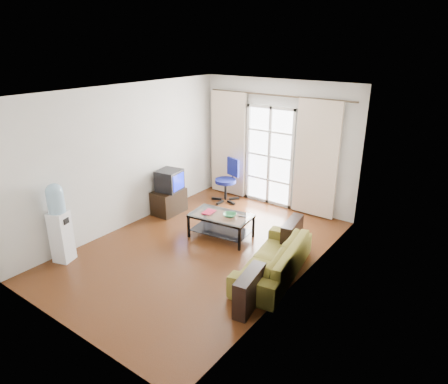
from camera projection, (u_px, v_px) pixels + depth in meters
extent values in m
plane|color=#542C14|center=(201.00, 249.00, 6.99)|extent=(5.20, 5.20, 0.00)
plane|color=white|center=(198.00, 91.00, 6.03)|extent=(5.20, 5.20, 0.00)
cube|color=silver|center=(277.00, 144.00, 8.47)|extent=(3.60, 0.02, 2.70)
cube|color=silver|center=(55.00, 235.00, 4.55)|extent=(3.60, 0.02, 2.70)
cube|color=silver|center=(126.00, 158.00, 7.50)|extent=(0.02, 5.20, 2.70)
cube|color=silver|center=(300.00, 200.00, 5.52)|extent=(0.02, 5.20, 2.70)
cube|color=white|center=(270.00, 156.00, 8.62)|extent=(1.01, 0.02, 2.04)
cube|color=white|center=(269.00, 156.00, 8.61)|extent=(1.16, 0.06, 2.15)
cylinder|color=#4C3F2D|center=(277.00, 95.00, 8.03)|extent=(3.30, 0.04, 0.04)
cube|color=beige|center=(228.00, 144.00, 9.10)|extent=(0.90, 0.07, 2.35)
cube|color=beige|center=(316.00, 160.00, 7.91)|extent=(0.90, 0.07, 2.35)
cube|color=#9E9EA1|center=(307.00, 198.00, 8.32)|extent=(0.64, 0.12, 0.64)
imported|color=brown|center=(273.00, 259.00, 6.15)|extent=(2.06, 1.30, 0.54)
cube|color=silver|center=(221.00, 215.00, 7.25)|extent=(1.18, 0.77, 0.01)
cube|color=black|center=(221.00, 230.00, 7.36)|extent=(1.11, 0.70, 0.01)
cube|color=black|center=(189.00, 226.00, 7.33)|extent=(0.04, 0.04, 0.44)
cube|color=black|center=(239.00, 239.00, 6.86)|extent=(0.04, 0.04, 0.44)
cube|color=black|center=(205.00, 215.00, 7.80)|extent=(0.04, 0.04, 0.44)
cube|color=black|center=(253.00, 226.00, 7.33)|extent=(0.04, 0.04, 0.44)
imported|color=green|center=(230.00, 215.00, 7.17)|extent=(0.41, 0.41, 0.06)
imported|color=#AF2715|center=(205.00, 211.00, 7.38)|extent=(0.24, 0.29, 0.02)
cube|color=black|center=(242.00, 216.00, 7.17)|extent=(0.15, 0.09, 0.02)
cube|color=black|center=(169.00, 201.00, 8.38)|extent=(0.46, 0.69, 0.50)
cube|color=black|center=(169.00, 180.00, 8.22)|extent=(0.51, 0.54, 0.44)
cube|color=#0C19E5|center=(179.00, 182.00, 8.12)|extent=(0.08, 0.38, 0.32)
cube|color=black|center=(162.00, 179.00, 8.30)|extent=(0.18, 0.34, 0.29)
cylinder|color=black|center=(226.00, 191.00, 8.98)|extent=(0.05, 0.05, 0.49)
cylinder|color=navy|center=(226.00, 181.00, 8.90)|extent=(0.47, 0.47, 0.07)
cube|color=navy|center=(233.00, 167.00, 8.91)|extent=(0.38, 0.17, 0.40)
cube|color=white|center=(61.00, 236.00, 6.49)|extent=(0.35, 0.35, 0.87)
cylinder|color=#8BB6D6|center=(56.00, 202.00, 6.27)|extent=(0.26, 0.26, 0.35)
sphere|color=#8BB6D6|center=(54.00, 192.00, 6.21)|extent=(0.26, 0.26, 0.26)
cube|color=black|center=(66.00, 221.00, 6.34)|extent=(0.07, 0.12, 0.09)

